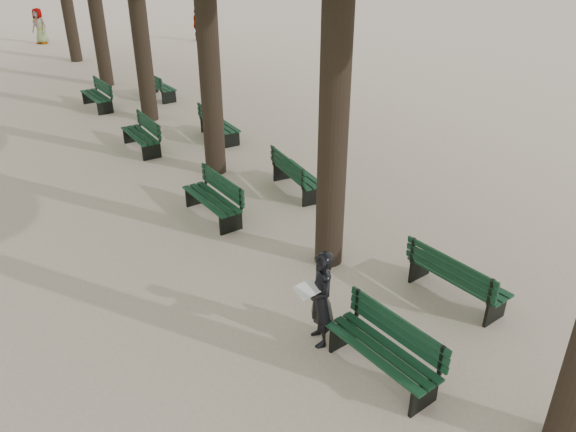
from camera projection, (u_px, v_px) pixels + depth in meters
ground at (365, 390)px, 7.72m from camera, size 120.00×120.00×0.00m
bench_left_0 at (381, 360)px, 7.86m from camera, size 0.75×1.85×0.92m
bench_left_1 at (213, 206)px, 12.08m from camera, size 0.68×1.83×0.92m
bench_left_2 at (141, 141)px, 15.63m from camera, size 0.60×1.81×0.92m
bench_left_3 at (97, 101)px, 19.12m from camera, size 0.69×1.83×0.92m
bench_right_0 at (456, 285)px, 9.47m from camera, size 0.75×1.85×0.92m
bench_right_1 at (297, 181)px, 13.24m from camera, size 0.75×1.85×0.92m
bench_right_2 at (220, 130)px, 16.46m from camera, size 0.59×1.81×0.92m
bench_right_3 at (160, 91)px, 20.23m from camera, size 0.68×1.83×0.92m
man_with_map at (321, 299)px, 8.26m from camera, size 0.67×0.69×1.57m
pedestrian_c at (197, 25)px, 29.60m from camera, size 0.44×0.99×1.64m
pedestrian_d at (39, 26)px, 28.90m from camera, size 0.81×0.90×1.77m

